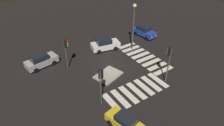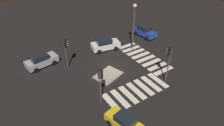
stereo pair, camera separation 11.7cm
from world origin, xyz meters
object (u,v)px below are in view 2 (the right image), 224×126
Objects in this scene: car_blue at (145,31)px; street_lamp at (134,19)px; car_silver at (41,60)px; traffic_light_south at (101,79)px; traffic_light_east at (169,57)px; traffic_island at (108,75)px; car_white at (105,44)px; car_yellow at (124,122)px; traffic_light_west at (66,47)px.

car_blue is 6.56m from street_lamp.
car_silver is 11.08m from traffic_light_south.
traffic_light_south is at bearing -62.29° from car_blue.
traffic_light_south is 8.34m from traffic_light_east.
traffic_island is 0.87× the size of car_silver.
car_silver is 9.59m from car_white.
traffic_island is 9.09m from street_lamp.
car_blue is (14.39, 13.51, 0.10)m from car_yellow.
traffic_light_south is 7.86m from traffic_light_west.
traffic_light_south is at bearing -131.35° from traffic_island.
traffic_light_west reaches higher than car_silver.
traffic_light_east is at bearing -67.97° from car_white.
car_silver reaches higher than car_yellow.
car_blue is at bearing 42.91° from traffic_light_west.
traffic_light_west is (-14.86, -1.72, 2.31)m from car_blue.
traffic_light_south is 12.31m from street_lamp.
traffic_island is 5.62m from traffic_light_south.
car_blue is at bearing -11.78° from car_silver.
car_blue is at bearing 12.71° from car_white.
car_blue is 0.60× the size of street_lamp.
traffic_light_east is (11.50, -11.53, 2.63)m from car_silver.
traffic_light_west reaches higher than car_white.
traffic_light_east is (-6.22, -10.76, 2.65)m from car_blue.
street_lamp is at bearing 28.44° from traffic_island.
traffic_light_west is at bearing -50.26° from car_silver.
traffic_light_east is 12.51m from traffic_light_west.
car_white is 8.19m from car_blue.
street_lamp reaches higher than traffic_island.
car_white is 7.21m from traffic_light_west.
street_lamp reaches higher than traffic_light_east.
traffic_light_east reaches higher than traffic_light_south.
car_silver is at bearing 0.43° from car_yellow.
car_silver is at bearing -98.25° from car_blue.
car_blue is 1.01× the size of traffic_light_south.
traffic_light_west is (-6.67, -1.54, 2.26)m from car_white.
traffic_light_south is (3.25, -10.34, 2.31)m from car_silver.
car_white is at bearing 10.20° from traffic_light_south.
car_yellow is at bearing 73.33° from traffic_light_east.
car_yellow is 4.64m from traffic_light_south.
car_white is at bearing -94.52° from car_blue.
street_lamp reaches higher than car_blue.
car_silver is at bearing 166.42° from street_lamp.
car_silver is 1.03× the size of car_blue.
street_lamp reaches higher than car_silver.
traffic_island is 0.84× the size of car_white.
car_yellow is at bearing -86.10° from car_silver.
car_white is (9.54, -0.95, 0.02)m from car_silver.
car_yellow is at bearing -134.70° from traffic_light_south.
car_white is 11.53m from traffic_light_south.
traffic_light_east is at bearing -84.09° from car_yellow.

